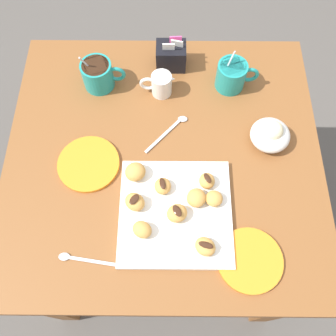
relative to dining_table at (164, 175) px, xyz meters
name	(u,v)px	position (x,y,z in m)	size (l,w,h in m)	color
ground_plane	(165,227)	(0.00, 0.00, -0.58)	(8.00, 8.00, 0.00)	#514C47
dining_table	(164,175)	(0.00, 0.00, 0.00)	(0.88, 0.84, 0.72)	brown
pastry_plate_square	(175,213)	(0.03, -0.17, 0.15)	(0.29, 0.29, 0.02)	silver
coffee_mug_teal_left	(98,74)	(-0.20, 0.24, 0.18)	(0.13, 0.09, 0.13)	teal
coffee_mug_teal_right	(232,75)	(0.20, 0.24, 0.18)	(0.13, 0.09, 0.13)	teal
cream_pitcher_white	(161,84)	(-0.01, 0.21, 0.18)	(0.10, 0.06, 0.07)	silver
sugar_caddy	(171,56)	(0.02, 0.32, 0.18)	(0.09, 0.07, 0.11)	black
ice_cream_bowl	(270,134)	(0.30, 0.05, 0.17)	(0.11, 0.11, 0.08)	silver
saucer_orange_left	(89,164)	(-0.21, -0.03, 0.14)	(0.17, 0.17, 0.01)	orange
saucer_orange_right	(250,260)	(0.21, -0.29, 0.14)	(0.16, 0.16, 0.01)	orange
loose_spoon_near_saucer	(83,260)	(-0.19, -0.29, 0.14)	(0.16, 0.04, 0.01)	silver
loose_spoon_by_plate	(172,129)	(0.02, 0.08, 0.14)	(0.12, 0.12, 0.01)	silver
beignet_0	(177,213)	(0.04, -0.18, 0.17)	(0.05, 0.05, 0.04)	#D19347
chocolate_drizzle_0	(177,211)	(0.04, -0.18, 0.19)	(0.03, 0.02, 0.01)	#381E11
beignet_1	(196,198)	(0.09, -0.14, 0.17)	(0.05, 0.05, 0.04)	#D19347
beignet_2	(142,230)	(-0.05, -0.23, 0.17)	(0.05, 0.04, 0.03)	#D19347
beignet_3	(135,172)	(-0.07, -0.07, 0.17)	(0.05, 0.05, 0.04)	#D19347
beignet_4	(207,181)	(0.12, -0.09, 0.17)	(0.04, 0.04, 0.03)	#D19347
chocolate_drizzle_4	(208,178)	(0.12, -0.09, 0.19)	(0.03, 0.01, 0.01)	#381E11
beignet_5	(214,199)	(0.13, -0.14, 0.17)	(0.04, 0.04, 0.03)	#D19347
beignet_6	(135,202)	(-0.07, -0.15, 0.17)	(0.05, 0.05, 0.04)	#D19347
chocolate_drizzle_6	(134,199)	(-0.07, -0.15, 0.19)	(0.03, 0.02, 0.01)	#381E11
beignet_7	(162,186)	(0.00, -0.11, 0.17)	(0.05, 0.04, 0.03)	#D19347
chocolate_drizzle_7	(162,184)	(0.00, -0.11, 0.19)	(0.03, 0.02, 0.01)	#381E11
beignet_8	(205,247)	(0.10, -0.27, 0.17)	(0.05, 0.04, 0.03)	#D19347
chocolate_drizzle_8	(206,245)	(0.10, -0.27, 0.19)	(0.04, 0.02, 0.01)	#381E11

